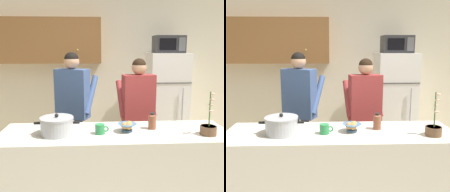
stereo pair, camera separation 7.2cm
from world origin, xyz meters
TOP-DOWN VIEW (x-y plane):
  - back_wall_unit at (-0.28, 2.25)m, footprint 6.00×0.48m
  - kitchen_island at (0.00, 0.00)m, footprint 2.23×0.68m
  - refrigerator at (1.01, 1.85)m, footprint 0.64×0.68m
  - microwave at (1.01, 1.83)m, footprint 0.48×0.37m
  - person_near_pot at (-0.49, 0.94)m, footprint 0.61×0.56m
  - person_by_sink at (0.36, 0.83)m, footprint 0.53×0.46m
  - cooking_pot at (-0.55, -0.04)m, footprint 0.42×0.31m
  - coffee_mug at (-0.15, -0.05)m, footprint 0.13×0.09m
  - bread_bowl at (0.12, -0.00)m, footprint 0.19×0.19m
  - bottle_near_edge at (0.38, 0.07)m, footprint 0.08×0.08m
  - potted_orchid at (0.86, -0.14)m, footprint 0.15×0.15m

SIDE VIEW (x-z plane):
  - kitchen_island at x=0.00m, z-range 0.00..0.92m
  - refrigerator at x=1.01m, z-range 0.00..1.64m
  - coffee_mug at x=-0.15m, z-range 0.92..1.02m
  - bread_bowl at x=0.12m, z-range 0.92..1.02m
  - potted_orchid at x=0.86m, z-range 0.78..1.19m
  - person_by_sink at x=0.36m, z-range 0.19..1.79m
  - bottle_near_edge at x=0.38m, z-range 0.92..1.08m
  - cooking_pot at x=-0.55m, z-range 0.90..1.11m
  - person_near_pot at x=-0.49m, z-range 0.21..1.88m
  - back_wall_unit at x=-0.28m, z-range 0.12..2.72m
  - microwave at x=1.01m, z-range 1.64..1.92m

